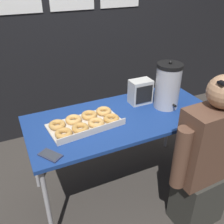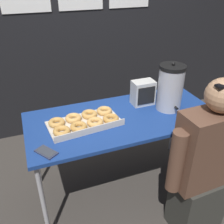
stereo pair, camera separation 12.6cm
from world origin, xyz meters
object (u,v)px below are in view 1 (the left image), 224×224
donut_box (85,123)px  coffee_urn (168,86)px  space_heater (140,92)px  cell_phone (50,155)px  person_seated (206,162)px

donut_box → coffee_urn: 0.73m
donut_box → coffee_urn: coffee_urn is taller
donut_box → space_heater: bearing=9.1°
donut_box → space_heater: size_ratio=2.70×
coffee_urn → space_heater: (-0.16, 0.15, -0.08)m
coffee_urn → space_heater: 0.24m
donut_box → cell_phone: size_ratio=3.39×
person_seated → space_heater: bearing=-82.2°
donut_box → space_heater: (0.55, 0.15, 0.08)m
cell_phone → space_heater: space_heater is taller
donut_box → person_seated: bearing=-45.4°
space_heater → cell_phone: bearing=-156.4°
donut_box → coffee_urn: (0.71, -0.00, 0.16)m
space_heater → person_seated: 0.77m
space_heater → coffee_urn: bearing=-42.6°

